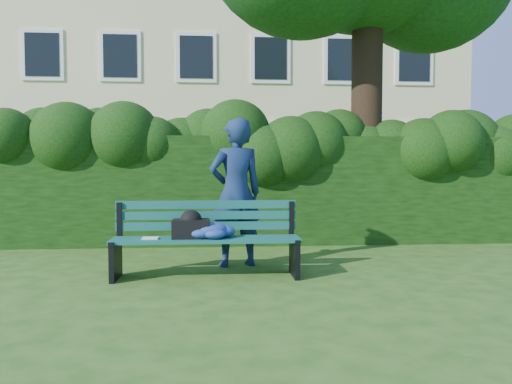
{
  "coord_description": "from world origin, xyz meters",
  "views": [
    {
      "loc": [
        -0.54,
        -6.33,
        1.31
      ],
      "look_at": [
        0.0,
        0.6,
        0.95
      ],
      "focal_mm": 35.0,
      "sensor_mm": 36.0,
      "label": 1
    }
  ],
  "objects": [
    {
      "name": "man_reading",
      "position": [
        -0.3,
        0.16,
        0.97
      ],
      "size": [
        0.8,
        0.63,
        1.93
      ],
      "primitive_type": "imported",
      "rotation": [
        0.0,
        0.0,
        3.4
      ],
      "color": "#16284E",
      "rests_on": "ground"
    },
    {
      "name": "ground",
      "position": [
        0.0,
        0.0,
        0.0
      ],
      "size": [
        80.0,
        80.0,
        0.0
      ],
      "primitive_type": "plane",
      "color": "#254F17",
      "rests_on": "ground"
    },
    {
      "name": "apartment_building",
      "position": [
        -0.0,
        13.99,
        6.0
      ],
      "size": [
        16.0,
        8.08,
        12.0
      ],
      "color": "beige",
      "rests_on": "ground"
    },
    {
      "name": "park_bench",
      "position": [
        -0.69,
        -0.45,
        0.5
      ],
      "size": [
        2.2,
        0.56,
        0.89
      ],
      "rotation": [
        0.0,
        0.0,
        -0.0
      ],
      "color": "#0D4244",
      "rests_on": "ground"
    },
    {
      "name": "hedge",
      "position": [
        0.0,
        2.2,
        0.9
      ],
      "size": [
        10.0,
        1.0,
        1.8
      ],
      "color": "black",
      "rests_on": "ground"
    }
  ]
}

